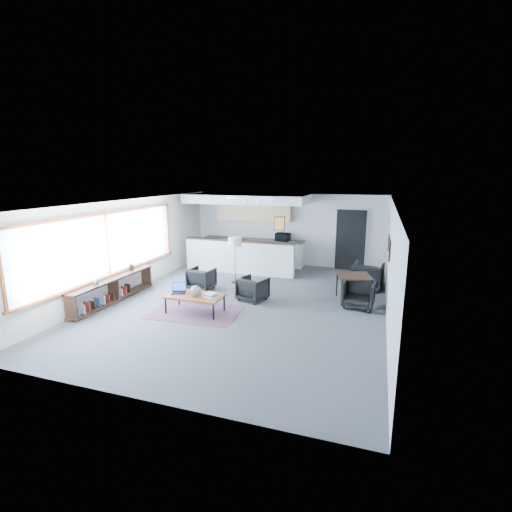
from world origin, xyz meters
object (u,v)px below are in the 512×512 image
(laptop, at_px, (179,290))
(dining_chair_far, at_px, (368,277))
(ceramic_pot, at_px, (195,291))
(armchair_right, at_px, (253,288))
(microwave, at_px, (283,236))
(book_stack, at_px, (211,295))
(armchair_left, at_px, (202,278))
(coffee_table, at_px, (195,296))
(floor_lamp, at_px, (235,243))
(dining_table, at_px, (354,277))
(dining_chair_near, at_px, (359,295))

(laptop, relative_size, dining_chair_far, 0.58)
(ceramic_pot, distance_m, dining_chair_far, 5.09)
(armchair_right, distance_m, microwave, 3.98)
(book_stack, xyz_separation_m, microwave, (0.42, 5.19, 0.61))
(ceramic_pot, relative_size, armchair_left, 0.37)
(coffee_table, relative_size, laptop, 3.24)
(laptop, height_order, book_stack, laptop)
(coffee_table, height_order, microwave, microwave)
(floor_lamp, bearing_deg, armchair_left, -125.01)
(ceramic_pot, bearing_deg, book_stack, 5.39)
(ceramic_pot, relative_size, microwave, 0.50)
(coffee_table, relative_size, dining_table, 1.33)
(coffee_table, bearing_deg, floor_lamp, 90.27)
(dining_chair_near, bearing_deg, armchair_right, -167.66)
(dining_chair_near, bearing_deg, coffee_table, -151.23)
(book_stack, bearing_deg, floor_lamp, 99.22)
(floor_lamp, relative_size, microwave, 2.78)
(dining_chair_near, relative_size, dining_chair_far, 0.89)
(microwave, bearing_deg, dining_table, -45.89)
(ceramic_pot, relative_size, armchair_right, 0.37)
(ceramic_pot, bearing_deg, coffee_table, 134.25)
(microwave, bearing_deg, floor_lamp, -106.12)
(laptop, relative_size, microwave, 0.82)
(dining_chair_near, distance_m, dining_chair_far, 1.68)
(laptop, bearing_deg, armchair_right, 17.68)
(armchair_right, height_order, microwave, microwave)
(book_stack, height_order, dining_chair_far, dining_chair_far)
(laptop, relative_size, ceramic_pot, 1.65)
(armchair_right, relative_size, dining_table, 0.68)
(laptop, bearing_deg, ceramic_pot, -32.94)
(coffee_table, relative_size, ceramic_pot, 5.34)
(laptop, height_order, armchair_right, same)
(book_stack, distance_m, dining_table, 3.78)
(ceramic_pot, xyz_separation_m, armchair_left, (-0.73, 1.77, -0.23))
(dining_chair_near, bearing_deg, floor_lamp, 169.46)
(dining_table, xyz_separation_m, microwave, (-2.72, 3.09, 0.46))
(coffee_table, height_order, book_stack, book_stack)
(laptop, relative_size, armchair_right, 0.61)
(dining_chair_near, xyz_separation_m, microwave, (-2.89, 3.57, 0.78))
(armchair_left, distance_m, floor_lamp, 1.47)
(coffee_table, height_order, dining_chair_near, dining_chair_near)
(armchair_right, relative_size, microwave, 1.36)
(book_stack, xyz_separation_m, dining_chair_far, (3.47, 3.29, -0.13))
(armchair_right, height_order, dining_table, dining_table)
(armchair_right, bearing_deg, coffee_table, 68.30)
(dining_chair_near, xyz_separation_m, dining_chair_far, (0.16, 1.67, 0.04))
(dining_chair_far, bearing_deg, armchair_right, 41.38)
(coffee_table, xyz_separation_m, microwave, (0.84, 5.18, 0.69))
(dining_table, bearing_deg, microwave, 131.36)
(book_stack, xyz_separation_m, armchair_left, (-1.11, 1.73, -0.14))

